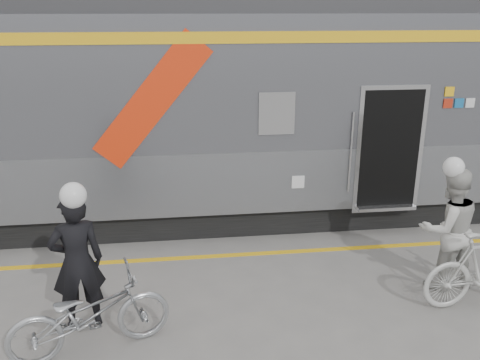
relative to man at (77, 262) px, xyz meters
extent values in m
plane|color=slate|center=(2.60, -0.47, -0.90)|extent=(90.00, 90.00, 0.00)
cube|color=black|center=(2.72, 3.73, -0.65)|extent=(24.00, 2.70, 0.50)
cube|color=#9EA0A5|center=(2.72, 3.73, 0.15)|extent=(24.00, 3.00, 1.10)
cube|color=slate|center=(2.72, 3.73, 1.80)|extent=(24.00, 3.00, 2.20)
cube|color=#38383A|center=(2.72, 3.73, 3.05)|extent=(24.00, 2.64, 0.30)
cube|color=yellow|center=(2.72, 2.22, 2.55)|extent=(24.00, 0.02, 0.18)
cube|color=red|center=(0.92, 2.22, 1.60)|extent=(1.96, 0.01, 2.19)
cube|color=black|center=(2.92, 2.22, 1.35)|extent=(0.55, 0.02, 0.65)
cube|color=black|center=(4.92, 2.43, 0.65)|extent=(1.05, 0.45, 2.10)
cube|color=silver|center=(4.92, 2.22, 0.65)|extent=(1.20, 0.02, 2.25)
cylinder|color=silver|center=(4.22, 2.20, 0.65)|extent=(0.04, 0.04, 1.40)
cube|color=silver|center=(4.92, 2.18, -0.38)|extent=(1.05, 0.25, 0.06)
cube|color=yellow|center=(5.87, 2.22, 1.65)|extent=(0.16, 0.01, 0.16)
cube|color=#B72A14|center=(5.87, 2.22, 1.45)|extent=(0.16, 0.01, 0.16)
cube|color=#1966A3|center=(6.07, 2.22, 1.45)|extent=(0.16, 0.01, 0.16)
cube|color=silver|center=(6.27, 2.22, 1.45)|extent=(0.16, 0.01, 0.16)
cube|color=silver|center=(3.32, 2.22, 0.15)|extent=(0.22, 0.01, 0.22)
cube|color=yellow|center=(2.60, 1.68, -0.89)|extent=(24.00, 0.12, 0.01)
imported|color=black|center=(0.00, 0.00, 0.00)|extent=(0.75, 0.60, 1.80)
imported|color=#A6A9AD|center=(0.20, -0.55, -0.40)|extent=(1.99, 1.18, 0.99)
imported|color=beige|center=(5.07, 0.36, 0.00)|extent=(0.92, 0.74, 1.80)
sphere|color=white|center=(0.00, 0.00, 1.05)|extent=(0.31, 0.31, 0.31)
sphere|color=white|center=(5.07, 0.36, 1.05)|extent=(0.29, 0.29, 0.29)
camera|label=1|loc=(1.30, -5.83, 2.98)|focal=38.00mm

